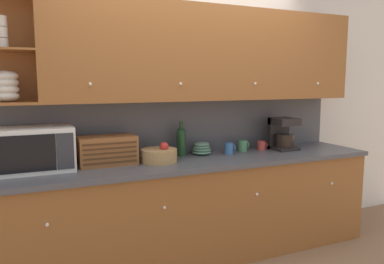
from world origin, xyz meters
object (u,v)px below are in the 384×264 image
bowl_stack_on_counter (202,149)px  mug (229,148)px  mug_patterned_third (243,146)px  bread_box (107,150)px  mug_blue_second (262,145)px  fruit_basket (159,155)px  wine_bottle (181,140)px  coffee_maker (283,134)px  microwave (36,149)px

bowl_stack_on_counter → mug: bowl_stack_on_counter is taller
bowl_stack_on_counter → mug_patterned_third: bearing=-0.6°
bread_box → mug_blue_second: bread_box is taller
bread_box → bowl_stack_on_counter: (0.90, 0.07, -0.06)m
bread_box → bowl_stack_on_counter: size_ratio=2.58×
bread_box → mug_blue_second: size_ratio=4.86×
fruit_basket → wine_bottle: 0.34m
mug_blue_second → coffee_maker: coffee_maker is taller
mug_patterned_third → microwave: bearing=-178.1°
wine_bottle → coffee_maker: (1.06, -0.11, 0.01)m
bread_box → mug: bread_box is taller
bread_box → mug_patterned_third: bread_box is taller
wine_bottle → mug: wine_bottle is taller
microwave → wine_bottle: (1.24, 0.09, -0.02)m
wine_bottle → mug_blue_second: wine_bottle is taller
microwave → bowl_stack_on_counter: bearing=2.7°
wine_bottle → mug: size_ratio=3.02×
coffee_maker → wine_bottle: bearing=174.1°
bowl_stack_on_counter → mug_patterned_third: bowl_stack_on_counter is taller
fruit_basket → mug_blue_second: (1.13, 0.13, -0.01)m
microwave → mug_patterned_third: microwave is taller
fruit_basket → mug_patterned_third: size_ratio=2.87×
fruit_basket → mug_patterned_third: (0.92, 0.15, -0.01)m
fruit_basket → mug_patterned_third: fruit_basket is taller
fruit_basket → coffee_maker: size_ratio=0.96×
bread_box → bowl_stack_on_counter: 0.90m
mug_patterned_third → mug_blue_second: (0.21, -0.02, -0.01)m
wine_bottle → bread_box: bearing=-172.4°
fruit_basket → mug_patterned_third: bearing=9.2°
microwave → bowl_stack_on_counter: 1.44m
bread_box → fruit_basket: 0.43m
microwave → mug_patterned_third: size_ratio=5.17×
wine_bottle → mug_blue_second: 0.86m
mug_blue_second → mug: bearing=-171.8°
wine_bottle → mug: (0.45, -0.11, -0.09)m
mug → coffee_maker: 0.62m
coffee_maker → fruit_basket: bearing=-177.2°
coffee_maker → mug_blue_second: bearing=163.7°
fruit_basket → coffee_maker: bearing=2.8°
wine_bottle → bowl_stack_on_counter: bearing=-6.2°
bowl_stack_on_counter → coffee_maker: coffee_maker is taller
bread_box → mug: 1.15m
mug_blue_second → fruit_basket: bearing=-173.6°
fruit_basket → bread_box: bearing=169.0°
mug → mug_blue_second: size_ratio=1.10×
fruit_basket → bowl_stack_on_counter: (0.47, 0.15, -0.00)m
mug → bowl_stack_on_counter: bearing=160.9°
mug_blue_second → wine_bottle: bearing=176.7°
mug_patterned_third → mug_blue_second: bearing=-6.2°
bowl_stack_on_counter → coffee_maker: bearing=-5.8°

